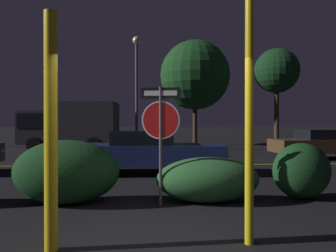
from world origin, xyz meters
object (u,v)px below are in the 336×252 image
hedge_bush_3 (302,171)px  passing_car_2 (147,152)px  yellow_pole_right (249,113)px  delivery_truck (69,125)px  tree_1 (277,71)px  passing_car_3 (323,144)px  hedge_bush_2 (208,180)px  street_lamp (137,75)px  tree_0 (195,75)px  yellow_pole_left (51,131)px  hedge_bush_1 (67,172)px  stop_sign (161,122)px

hedge_bush_3 → passing_car_2: passing_car_2 is taller
yellow_pole_right → delivery_truck: size_ratio=0.63×
yellow_pole_right → tree_1: tree_1 is taller
yellow_pole_right → passing_car_3: (6.53, 10.21, -1.08)m
tree_1 → hedge_bush_2: bearing=-115.9°
passing_car_3 → street_lamp: street_lamp is taller
hedge_bush_3 → passing_car_3: size_ratio=0.26×
passing_car_2 → tree_0: 14.36m
delivery_truck → tree_1: 14.06m
yellow_pole_left → street_lamp: bearing=88.3°
street_lamp → tree_0: bearing=48.1°
hedge_bush_3 → tree_1: (5.34, 15.04, 4.55)m
passing_car_2 → tree_0: size_ratio=0.66×
yellow_pole_left → hedge_bush_1: (-0.42, 2.43, -0.88)m
stop_sign → passing_car_2: 4.24m
hedge_bush_1 → passing_car_2: passing_car_2 is taller
hedge_bush_2 → tree_1: bearing=64.1°
delivery_truck → yellow_pole_left: bearing=-163.8°
hedge_bush_2 → delivery_truck: 14.35m
stop_sign → tree_1: bearing=70.2°
passing_car_3 → hedge_bush_2: bearing=-43.2°
delivery_truck → tree_0: tree_0 is taller
yellow_pole_left → delivery_truck: yellow_pole_left is taller
yellow_pole_left → yellow_pole_right: (2.60, 0.09, 0.24)m
stop_sign → hedge_bush_1: bearing=-178.1°
yellow_pole_left → tree_1: size_ratio=0.45×
hedge_bush_1 → passing_car_2: bearing=67.9°
hedge_bush_1 → delivery_truck: (-3.12, 12.99, 0.89)m
passing_car_2 → yellow_pole_left: bearing=-6.5°
hedge_bush_1 → delivery_truck: 13.39m
passing_car_2 → street_lamp: bearing=-171.4°
yellow_pole_right → tree_1: 19.31m
hedge_bush_3 → passing_car_3: passing_car_3 is taller
stop_sign → tree_1: size_ratio=0.35×
yellow_pole_right → tree_1: bearing=67.6°
street_lamp → delivery_truck: bearing=174.4°
hedge_bush_1 → tree_0: tree_0 is taller
passing_car_2 → passing_car_3: (7.96, 3.98, -0.02)m
stop_sign → yellow_pole_right: bearing=-53.1°
stop_sign → hedge_bush_1: stop_sign is taller
hedge_bush_1 → hedge_bush_2: (2.87, 0.00, -0.18)m
passing_car_3 → tree_0: 11.27m
passing_car_2 → yellow_pole_right: bearing=16.8°
hedge_bush_1 → passing_car_3: bearing=39.5°
hedge_bush_2 → delivery_truck: delivery_truck is taller
passing_car_2 → hedge_bush_2: bearing=22.2°
passing_car_3 → stop_sign: bearing=-46.3°
stop_sign → street_lamp: bearing=103.3°
street_lamp → tree_1: bearing=15.6°
delivery_truck → tree_1: tree_1 is taller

